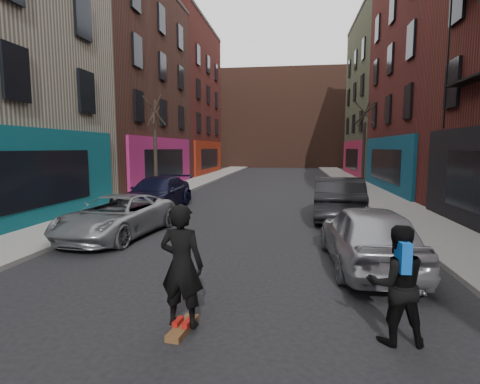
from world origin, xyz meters
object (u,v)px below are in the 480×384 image
(parked_right_far, at_px, (368,235))
(tree_left_far, at_px, (155,137))
(skateboarder, at_px, (182,265))
(parked_left_end, at_px, (157,193))
(tree_right_far, at_px, (364,137))
(pedestrian, at_px, (397,284))
(skateboard, at_px, (183,328))
(parked_left_far, at_px, (117,216))
(parked_right_end, at_px, (339,198))

(parked_right_far, bearing_deg, tree_left_far, -52.90)
(parked_right_far, bearing_deg, skateboarder, 44.36)
(parked_left_end, bearing_deg, parked_right_far, -40.68)
(tree_right_far, distance_m, parked_left_end, 15.07)
(tree_right_far, bearing_deg, pedestrian, -98.70)
(skateboard, bearing_deg, parked_left_end, 119.47)
(tree_left_far, xyz_separation_m, skateboard, (6.08, -15.03, -3.33))
(parked_left_far, xyz_separation_m, pedestrian, (6.97, -5.57, 0.22))
(parked_right_end, relative_size, skateboard, 6.32)
(skateboarder, bearing_deg, parked_left_end, -60.53)
(tree_left_far, distance_m, skateboarder, 16.38)
(parked_left_end, relative_size, parked_right_far, 1.14)
(tree_right_far, distance_m, skateboard, 22.23)
(parked_left_far, height_order, skateboarder, skateboarder)
(tree_right_far, relative_size, parked_left_end, 1.34)
(tree_right_far, height_order, parked_left_far, tree_right_far)
(tree_left_far, relative_size, tree_right_far, 0.96)
(parked_left_far, bearing_deg, tree_right_far, 62.89)
(tree_right_far, xyz_separation_m, parked_left_end, (-10.80, -10.13, -2.79))
(parked_left_end, bearing_deg, parked_right_end, -6.43)
(tree_right_far, xyz_separation_m, parked_right_far, (-2.94, -17.41, -2.77))
(parked_left_far, bearing_deg, parked_left_end, 103.35)
(tree_left_far, xyz_separation_m, parked_left_end, (1.60, -4.13, -2.64))
(parked_left_far, xyz_separation_m, skateboard, (3.85, -5.69, -0.60))
(skateboarder, height_order, pedestrian, skateboarder)
(parked_right_far, distance_m, parked_right_end, 6.09)
(parked_right_far, relative_size, skateboard, 5.56)
(tree_left_far, distance_m, pedestrian, 17.70)
(tree_right_far, distance_m, pedestrian, 21.32)
(tree_left_far, distance_m, skateboard, 16.55)
(parked_left_end, height_order, pedestrian, pedestrian)
(tree_left_far, bearing_deg, pedestrian, -58.32)
(tree_right_far, distance_m, parked_left_far, 18.63)
(parked_left_far, xyz_separation_m, parked_left_end, (-0.63, 5.22, 0.08))
(tree_left_far, bearing_deg, parked_left_end, -68.81)
(skateboard, relative_size, skateboarder, 0.43)
(tree_right_far, relative_size, pedestrian, 3.95)
(tree_left_far, xyz_separation_m, parked_right_end, (9.51, -5.32, -2.55))
(tree_left_far, height_order, tree_right_far, tree_right_far)
(skateboard, bearing_deg, tree_right_far, 80.41)
(parked_right_end, bearing_deg, parked_left_end, -3.70)
(parked_left_end, xyz_separation_m, parked_right_end, (7.91, -1.19, 0.10))
(parked_left_end, distance_m, pedestrian, 13.19)
(pedestrian, bearing_deg, parked_left_far, -43.65)
(pedestrian, bearing_deg, parked_right_far, -99.31)
(parked_left_far, bearing_deg, parked_right_far, -9.57)
(parked_right_end, height_order, skateboarder, skateboarder)
(tree_left_far, xyz_separation_m, pedestrian, (9.20, -14.91, -2.51))
(skateboard, height_order, skateboarder, skateboarder)
(parked_right_end, relative_size, skateboarder, 2.70)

